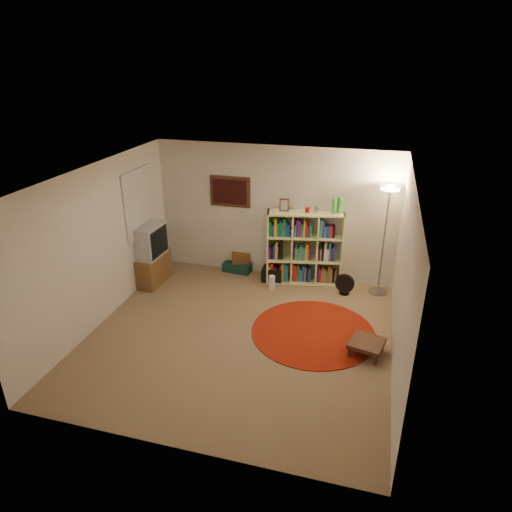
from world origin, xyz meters
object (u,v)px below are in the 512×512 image
at_px(bookshelf, 303,248).
at_px(tv_stand, 148,255).
at_px(floor_fan, 345,284).
at_px(side_table, 367,343).
at_px(floor_lamp, 388,205).
at_px(suitcase, 238,266).

relative_size(bookshelf, tv_stand, 1.44).
xyz_separation_m(floor_fan, tv_stand, (-3.59, -0.48, 0.36)).
bearing_deg(side_table, floor_lamp, 86.77).
distance_m(suitcase, side_table, 3.37).
bearing_deg(floor_lamp, side_table, -93.23).
distance_m(bookshelf, floor_fan, 1.00).
distance_m(floor_lamp, tv_stand, 4.38).
relative_size(floor_fan, suitcase, 0.67).
relative_size(tv_stand, side_table, 2.05).
xyz_separation_m(floor_fan, side_table, (0.47, -1.72, -0.02)).
xyz_separation_m(tv_stand, suitcase, (1.46, 0.90, -0.46)).
distance_m(floor_lamp, suitcase, 3.14).
distance_m(bookshelf, tv_stand, 2.88).
distance_m(floor_fan, side_table, 1.78).
distance_m(bookshelf, side_table, 2.47).
bearing_deg(bookshelf, side_table, -68.27).
bearing_deg(suitcase, tv_stand, -142.67).
bearing_deg(tv_stand, side_table, -14.32).
relative_size(floor_lamp, floor_fan, 5.14).
bearing_deg(floor_lamp, bookshelf, 176.12).
bearing_deg(floor_fan, side_table, -69.16).
height_order(bookshelf, floor_fan, bookshelf).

